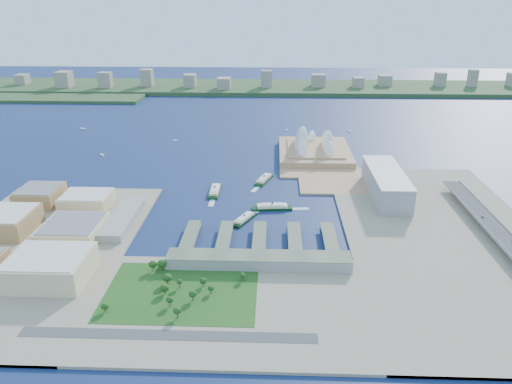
{
  "coord_description": "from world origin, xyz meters",
  "views": [
    {
      "loc": [
        30.34,
        -611.11,
        277.12
      ],
      "look_at": [
        5.18,
        45.07,
        18.0
      ],
      "focal_mm": 35.0,
      "sensor_mm": 36.0,
      "label": 1
    }
  ],
  "objects_px": {
    "opera_house": "(315,139)",
    "ferry_a": "(215,189)",
    "ferry_c": "(244,218)",
    "car_c": "(483,217)",
    "ferry_d": "(272,206)",
    "toaster_building": "(386,184)",
    "ferry_b": "(264,178)"
  },
  "relations": [
    {
      "from": "ferry_c",
      "to": "toaster_building",
      "type": "bearing_deg",
      "value": -129.61
    },
    {
      "from": "opera_house",
      "to": "car_c",
      "type": "height_order",
      "value": "opera_house"
    },
    {
      "from": "toaster_building",
      "to": "car_c",
      "type": "distance_m",
      "value": 144.64
    },
    {
      "from": "toaster_building",
      "to": "ferry_d",
      "type": "xyz_separation_m",
      "value": [
        -166.4,
        -53.86,
        -15.29
      ]
    },
    {
      "from": "ferry_b",
      "to": "toaster_building",
      "type": "bearing_deg",
      "value": 0.81
    },
    {
      "from": "toaster_building",
      "to": "ferry_a",
      "type": "relative_size",
      "value": 2.73
    },
    {
      "from": "opera_house",
      "to": "ferry_c",
      "type": "distance_m",
      "value": 315.75
    },
    {
      "from": "ferry_d",
      "to": "car_c",
      "type": "distance_m",
      "value": 272.15
    },
    {
      "from": "car_c",
      "to": "ferry_d",
      "type": "bearing_deg",
      "value": -10.5
    },
    {
      "from": "ferry_b",
      "to": "car_c",
      "type": "distance_m",
      "value": 324.98
    },
    {
      "from": "opera_house",
      "to": "ferry_b",
      "type": "bearing_deg",
      "value": -122.63
    },
    {
      "from": "ferry_a",
      "to": "ferry_c",
      "type": "bearing_deg",
      "value": -62.95
    },
    {
      "from": "ferry_b",
      "to": "ferry_c",
      "type": "distance_m",
      "value": 154.01
    },
    {
      "from": "ferry_b",
      "to": "ferry_d",
      "type": "xyz_separation_m",
      "value": [
        14.04,
        -112.61,
        0.06
      ]
    },
    {
      "from": "opera_house",
      "to": "car_c",
      "type": "xyz_separation_m",
      "value": [
        191.0,
        -303.41,
        -16.44
      ]
    },
    {
      "from": "opera_house",
      "to": "car_c",
      "type": "distance_m",
      "value": 358.9
    },
    {
      "from": "toaster_building",
      "to": "ferry_d",
      "type": "height_order",
      "value": "toaster_building"
    },
    {
      "from": "toaster_building",
      "to": "car_c",
      "type": "relative_size",
      "value": 31.55
    },
    {
      "from": "toaster_building",
      "to": "ferry_d",
      "type": "relative_size",
      "value": 2.81
    },
    {
      "from": "ferry_a",
      "to": "ferry_b",
      "type": "bearing_deg",
      "value": 36.13
    },
    {
      "from": "ferry_c",
      "to": "car_c",
      "type": "relative_size",
      "value": 10.0
    },
    {
      "from": "opera_house",
      "to": "ferry_b",
      "type": "relative_size",
      "value": 3.31
    },
    {
      "from": "opera_house",
      "to": "ferry_b",
      "type": "distance_m",
      "value": 169.86
    },
    {
      "from": "toaster_building",
      "to": "ferry_c",
      "type": "height_order",
      "value": "toaster_building"
    },
    {
      "from": "opera_house",
      "to": "ferry_b",
      "type": "xyz_separation_m",
      "value": [
        -90.44,
        -141.25,
        -26.86
      ]
    },
    {
      "from": "opera_house",
      "to": "ferry_a",
      "type": "height_order",
      "value": "opera_house"
    },
    {
      "from": "ferry_b",
      "to": "ferry_c",
      "type": "bearing_deg",
      "value": -79.52
    },
    {
      "from": "ferry_c",
      "to": "car_c",
      "type": "distance_m",
      "value": 304.19
    },
    {
      "from": "toaster_building",
      "to": "ferry_a",
      "type": "distance_m",
      "value": 253.91
    },
    {
      "from": "ferry_c",
      "to": "ferry_b",
      "type": "bearing_deg",
      "value": -72.75
    },
    {
      "from": "opera_house",
      "to": "ferry_a",
      "type": "relative_size",
      "value": 3.17
    },
    {
      "from": "ferry_b",
      "to": "ferry_c",
      "type": "height_order",
      "value": "ferry_b"
    }
  ]
}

